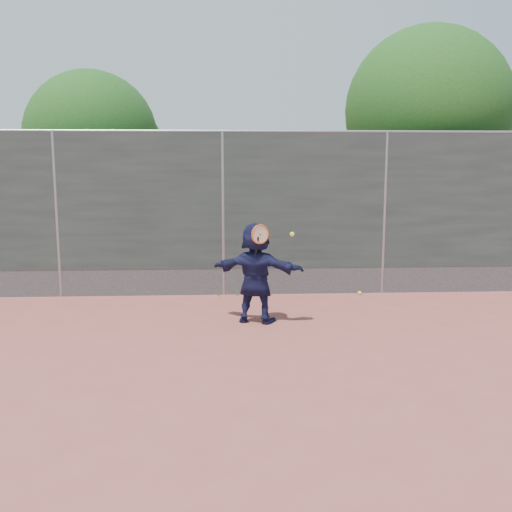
{
  "coord_description": "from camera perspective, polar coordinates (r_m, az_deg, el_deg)",
  "views": [
    {
      "loc": [
        0.05,
        -6.95,
        2.41
      ],
      "look_at": [
        0.5,
        1.6,
        1.03
      ],
      "focal_mm": 40.0,
      "sensor_mm": 36.0,
      "label": 1
    }
  ],
  "objects": [
    {
      "name": "ball_ground",
      "position": [
        10.86,
        10.33,
        -3.65
      ],
      "size": [
        0.07,
        0.07,
        0.07
      ],
      "primitive_type": "sphere",
      "color": "#FBFA37",
      "rests_on": "ground"
    },
    {
      "name": "weed_clump",
      "position": [
        10.58,
        -1.65,
        -3.29
      ],
      "size": [
        0.68,
        0.07,
        0.3
      ],
      "color": "#387226",
      "rests_on": "ground"
    },
    {
      "name": "ground",
      "position": [
        7.35,
        -3.32,
        -10.01
      ],
      "size": [
        80.0,
        80.0,
        0.0
      ],
      "primitive_type": "plane",
      "color": "#9E4C42",
      "rests_on": "ground"
    },
    {
      "name": "tree_right",
      "position": [
        13.56,
        17.44,
        13.3
      ],
      "size": [
        3.78,
        3.6,
        5.39
      ],
      "color": "#382314",
      "rests_on": "ground"
    },
    {
      "name": "player",
      "position": [
        8.71,
        0.0,
        -1.68
      ],
      "size": [
        1.51,
        0.89,
        1.55
      ],
      "primitive_type": "imported",
      "rotation": [
        0.0,
        0.0,
        2.82
      ],
      "color": "#16183D",
      "rests_on": "ground"
    },
    {
      "name": "fence",
      "position": [
        10.48,
        -3.31,
        4.6
      ],
      "size": [
        20.0,
        0.06,
        3.03
      ],
      "color": "#38423D",
      "rests_on": "ground"
    },
    {
      "name": "tree_left",
      "position": [
        13.82,
        -15.43,
        11.01
      ],
      "size": [
        3.15,
        3.0,
        4.53
      ],
      "color": "#382314",
      "rests_on": "ground"
    },
    {
      "name": "swing_action",
      "position": [
        8.42,
        0.72,
        2.07
      ],
      "size": [
        0.64,
        0.16,
        0.51
      ],
      "color": "#E65715",
      "rests_on": "ground"
    }
  ]
}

